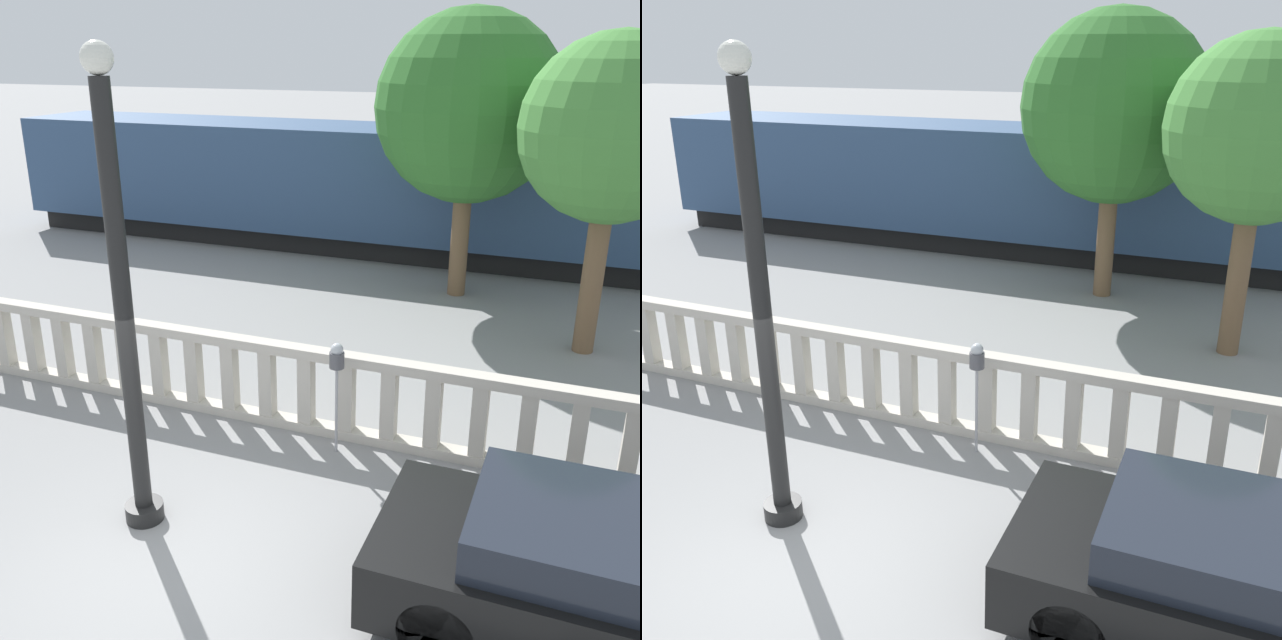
% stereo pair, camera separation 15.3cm
% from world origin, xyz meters
% --- Properties ---
extents(ground_plane, '(160.00, 160.00, 0.00)m').
position_xyz_m(ground_plane, '(0.00, 0.00, 0.00)').
color(ground_plane, gray).
extents(balustrade, '(13.65, 0.24, 1.27)m').
position_xyz_m(balustrade, '(0.00, 3.24, 0.64)').
color(balustrade, '#BCB5A8').
rests_on(balustrade, ground).
extents(lamppost, '(0.44, 0.44, 5.19)m').
position_xyz_m(lamppost, '(-0.67, 0.65, 2.47)').
color(lamppost, black).
rests_on(lamppost, ground).
extents(parking_meter, '(0.20, 0.20, 1.59)m').
position_xyz_m(parking_meter, '(0.90, 2.84, 1.30)').
color(parking_meter, '#99999E').
rests_on(parking_meter, ground).
extents(parked_car, '(3.99, 1.85, 1.31)m').
position_xyz_m(parked_car, '(4.13, 0.67, 0.64)').
color(parked_car, black).
rests_on(parked_car, ground).
extents(train_near, '(25.38, 2.84, 3.81)m').
position_xyz_m(train_near, '(1.03, 12.86, 1.69)').
color(train_near, black).
rests_on(train_near, ground).
extents(tree_left, '(3.84, 3.84, 5.89)m').
position_xyz_m(tree_left, '(1.11, 9.98, 3.96)').
color(tree_left, brown).
rests_on(tree_left, ground).
extents(tree_right, '(3.05, 3.05, 5.41)m').
position_xyz_m(tree_right, '(3.86, 7.66, 3.85)').
color(tree_right, brown).
rests_on(tree_right, ground).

